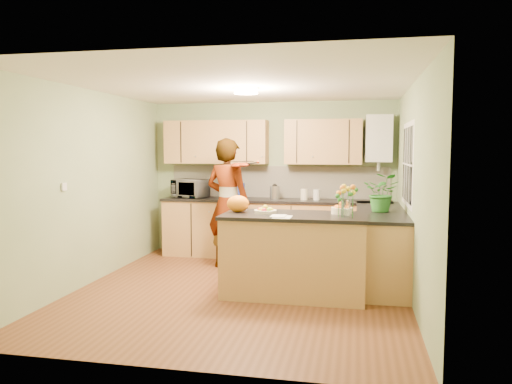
# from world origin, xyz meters

# --- Properties ---
(floor) EXTENTS (4.50, 4.50, 0.00)m
(floor) POSITION_xyz_m (0.00, 0.00, 0.00)
(floor) COLOR brown
(floor) RESTS_ON ground
(ceiling) EXTENTS (4.00, 4.50, 0.02)m
(ceiling) POSITION_xyz_m (0.00, 0.00, 2.50)
(ceiling) COLOR white
(ceiling) RESTS_ON wall_back
(wall_back) EXTENTS (4.00, 0.02, 2.50)m
(wall_back) POSITION_xyz_m (0.00, 2.25, 1.25)
(wall_back) COLOR gray
(wall_back) RESTS_ON floor
(wall_front) EXTENTS (4.00, 0.02, 2.50)m
(wall_front) POSITION_xyz_m (0.00, -2.25, 1.25)
(wall_front) COLOR gray
(wall_front) RESTS_ON floor
(wall_left) EXTENTS (0.02, 4.50, 2.50)m
(wall_left) POSITION_xyz_m (-2.00, 0.00, 1.25)
(wall_left) COLOR gray
(wall_left) RESTS_ON floor
(wall_right) EXTENTS (0.02, 4.50, 2.50)m
(wall_right) POSITION_xyz_m (2.00, 0.00, 1.25)
(wall_right) COLOR gray
(wall_right) RESTS_ON floor
(back_counter) EXTENTS (3.64, 0.62, 0.94)m
(back_counter) POSITION_xyz_m (0.10, 1.95, 0.47)
(back_counter) COLOR #A77443
(back_counter) RESTS_ON floor
(right_counter) EXTENTS (0.62, 2.24, 0.94)m
(right_counter) POSITION_xyz_m (1.70, 0.85, 0.47)
(right_counter) COLOR #A77443
(right_counter) RESTS_ON floor
(splashback) EXTENTS (3.60, 0.02, 0.52)m
(splashback) POSITION_xyz_m (0.10, 2.23, 1.20)
(splashback) COLOR silver
(splashback) RESTS_ON back_counter
(upper_cabinets) EXTENTS (3.20, 0.34, 0.70)m
(upper_cabinets) POSITION_xyz_m (-0.18, 2.08, 1.85)
(upper_cabinets) COLOR #A77443
(upper_cabinets) RESTS_ON wall_back
(boiler) EXTENTS (0.40, 0.30, 0.86)m
(boiler) POSITION_xyz_m (1.70, 2.09, 1.90)
(boiler) COLOR white
(boiler) RESTS_ON wall_back
(window_right) EXTENTS (0.01, 1.30, 1.05)m
(window_right) POSITION_xyz_m (1.99, 0.60, 1.55)
(window_right) COLOR white
(window_right) RESTS_ON wall_right
(light_switch) EXTENTS (0.02, 0.09, 0.09)m
(light_switch) POSITION_xyz_m (-1.99, -0.60, 1.30)
(light_switch) COLOR white
(light_switch) RESTS_ON wall_left
(ceiling_lamp) EXTENTS (0.30, 0.30, 0.07)m
(ceiling_lamp) POSITION_xyz_m (0.00, 0.30, 2.46)
(ceiling_lamp) COLOR #FFEABF
(ceiling_lamp) RESTS_ON ceiling
(peninsula_island) EXTENTS (1.70, 0.87, 0.97)m
(peninsula_island) POSITION_xyz_m (0.66, -0.03, 0.49)
(peninsula_island) COLOR #A77443
(peninsula_island) RESTS_ON floor
(fruit_dish) EXTENTS (0.27, 0.27, 0.09)m
(fruit_dish) POSITION_xyz_m (0.31, -0.03, 1.01)
(fruit_dish) COLOR beige
(fruit_dish) RESTS_ON peninsula_island
(orange_bowl) EXTENTS (0.26, 0.26, 0.15)m
(orange_bowl) POSITION_xyz_m (1.21, 0.12, 1.04)
(orange_bowl) COLOR beige
(orange_bowl) RESTS_ON peninsula_island
(flower_vase) EXTENTS (0.24, 0.24, 0.45)m
(flower_vase) POSITION_xyz_m (1.26, -0.21, 1.27)
(flower_vase) COLOR silver
(flower_vase) RESTS_ON peninsula_island
(orange_bag) EXTENTS (0.30, 0.26, 0.21)m
(orange_bag) POSITION_xyz_m (-0.04, 0.02, 1.08)
(orange_bag) COLOR orange
(orange_bag) RESTS_ON peninsula_island
(papers) EXTENTS (0.20, 0.28, 0.01)m
(papers) POSITION_xyz_m (0.56, -0.33, 0.98)
(papers) COLOR white
(papers) RESTS_ON peninsula_island
(violinist) EXTENTS (0.80, 0.64, 1.89)m
(violinist) POSITION_xyz_m (-0.46, 1.13, 0.95)
(violinist) COLOR tan
(violinist) RESTS_ON floor
(violin) EXTENTS (0.60, 0.52, 0.15)m
(violin) POSITION_xyz_m (-0.26, 0.91, 1.52)
(violin) COLOR #4F1404
(violin) RESTS_ON violinist
(microwave) EXTENTS (0.63, 0.51, 0.30)m
(microwave) POSITION_xyz_m (-1.32, 1.96, 1.09)
(microwave) COLOR white
(microwave) RESTS_ON back_counter
(blue_box) EXTENTS (0.33, 0.25, 0.25)m
(blue_box) POSITION_xyz_m (-0.58, 1.97, 1.06)
(blue_box) COLOR #213697
(blue_box) RESTS_ON back_counter
(kettle) EXTENTS (0.15, 0.15, 0.29)m
(kettle) POSITION_xyz_m (0.10, 1.96, 1.06)
(kettle) COLOR silver
(kettle) RESTS_ON back_counter
(jar_cream) EXTENTS (0.13, 0.13, 0.17)m
(jar_cream) POSITION_xyz_m (0.57, 1.94, 1.03)
(jar_cream) COLOR beige
(jar_cream) RESTS_ON back_counter
(jar_white) EXTENTS (0.11, 0.11, 0.16)m
(jar_white) POSITION_xyz_m (0.76, 1.96, 1.02)
(jar_white) COLOR white
(jar_white) RESTS_ON back_counter
(potted_plant) EXTENTS (0.53, 0.48, 0.50)m
(potted_plant) POSITION_xyz_m (1.70, 0.65, 1.19)
(potted_plant) COLOR #2B7627
(potted_plant) RESTS_ON right_counter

